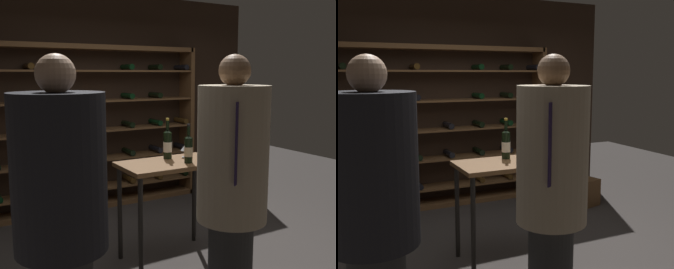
{
  "view_description": "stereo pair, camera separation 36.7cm",
  "coord_description": "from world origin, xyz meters",
  "views": [
    {
      "loc": [
        -1.96,
        -3.08,
        1.77
      ],
      "look_at": [
        -0.04,
        0.24,
        1.19
      ],
      "focal_mm": 43.48,
      "sensor_mm": 36.0,
      "label": 1
    },
    {
      "loc": [
        -1.64,
        -3.24,
        1.77
      ],
      "look_at": [
        -0.04,
        0.24,
        1.19
      ],
      "focal_mm": 43.48,
      "sensor_mm": 36.0,
      "label": 2
    }
  ],
  "objects": [
    {
      "name": "wine_bottle_gold_foil",
      "position": [
        -0.02,
        0.28,
        1.09
      ],
      "size": [
        0.08,
        0.08,
        0.39
      ],
      "color": "black",
      "rests_on": "tasting_table"
    },
    {
      "name": "wine_rack",
      "position": [
        -0.3,
        1.97,
        1.05
      ],
      "size": [
        3.24,
        0.32,
        2.12
      ],
      "color": "brown",
      "rests_on": "ground"
    },
    {
      "name": "person_guest_plum_blouse",
      "position": [
        -0.31,
        -1.07,
        1.04
      ],
      "size": [
        0.46,
        0.46,
        1.89
      ],
      "rotation": [
        0.0,
        0.0,
        0.59
      ],
      "color": "#2A2A2A",
      "rests_on": "ground"
    },
    {
      "name": "back_wall",
      "position": [
        0.0,
        2.18,
        1.41
      ],
      "size": [
        4.71,
        0.1,
        2.82
      ],
      "primitive_type": "cube",
      "color": "#332319",
      "rests_on": "ground"
    },
    {
      "name": "ground_plane",
      "position": [
        0.0,
        0.0,
        0.0
      ],
      "size": [
        10.35,
        10.35,
        0.0
      ],
      "primitive_type": "plane",
      "color": "#383330"
    },
    {
      "name": "wine_crate",
      "position": [
        1.47,
        1.15,
        0.18
      ],
      "size": [
        0.56,
        0.46,
        0.36
      ],
      "primitive_type": "cube",
      "rotation": [
        0.0,
        0.0,
        0.28
      ],
      "color": "brown",
      "rests_on": "ground"
    },
    {
      "name": "wine_bottle_amber_reserve",
      "position": [
        0.05,
        0.02,
        1.08
      ],
      "size": [
        0.08,
        0.08,
        0.36
      ],
      "color": "black",
      "rests_on": "tasting_table"
    },
    {
      "name": "tasting_table",
      "position": [
        -0.08,
        0.13,
        0.81
      ],
      "size": [
        0.95,
        0.55,
        0.95
      ],
      "color": "brown",
      "rests_on": "ground"
    },
    {
      "name": "wine_glass_stemmed_left",
      "position": [
        0.16,
        0.24,
        1.04
      ],
      "size": [
        0.09,
        0.09,
        0.13
      ],
      "color": "silver",
      "rests_on": "tasting_table"
    },
    {
      "name": "wine_glass_stemmed_center",
      "position": [
        0.32,
        0.04,
        1.06
      ],
      "size": [
        0.07,
        0.07,
        0.16
      ],
      "color": "silver",
      "rests_on": "tasting_table"
    },
    {
      "name": "person_bystander_dark_jacket",
      "position": [
        -1.4,
        -0.93,
        1.02
      ],
      "size": [
        0.51,
        0.51,
        1.87
      ],
      "rotation": [
        0.0,
        0.0,
        0.93
      ],
      "color": "#2D2D2D",
      "rests_on": "ground"
    }
  ]
}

